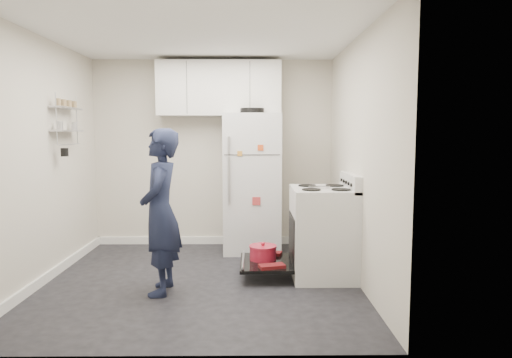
{
  "coord_description": "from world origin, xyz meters",
  "views": [
    {
      "loc": [
        0.52,
        -4.6,
        1.53
      ],
      "look_at": [
        0.57,
        0.11,
        1.05
      ],
      "focal_mm": 32.0,
      "sensor_mm": 36.0,
      "label": 1
    }
  ],
  "objects_px": {
    "refrigerator": "(252,182)",
    "electric_range": "(322,233)",
    "open_oven_door": "(265,258)",
    "person": "(160,212)"
  },
  "relations": [
    {
      "from": "refrigerator",
      "to": "electric_range",
      "type": "bearing_deg",
      "value": -56.22
    },
    {
      "from": "electric_range",
      "to": "open_oven_door",
      "type": "height_order",
      "value": "electric_range"
    },
    {
      "from": "open_oven_door",
      "to": "refrigerator",
      "type": "height_order",
      "value": "refrigerator"
    },
    {
      "from": "refrigerator",
      "to": "person",
      "type": "height_order",
      "value": "refrigerator"
    },
    {
      "from": "electric_range",
      "to": "refrigerator",
      "type": "bearing_deg",
      "value": 123.78
    },
    {
      "from": "open_oven_door",
      "to": "person",
      "type": "xyz_separation_m",
      "value": [
        -1.0,
        -0.52,
        0.59
      ]
    },
    {
      "from": "open_oven_door",
      "to": "refrigerator",
      "type": "bearing_deg",
      "value": 97.12
    },
    {
      "from": "open_oven_door",
      "to": "person",
      "type": "bearing_deg",
      "value": -152.77
    },
    {
      "from": "open_oven_door",
      "to": "person",
      "type": "height_order",
      "value": "person"
    },
    {
      "from": "refrigerator",
      "to": "person",
      "type": "relative_size",
      "value": 1.17
    }
  ]
}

